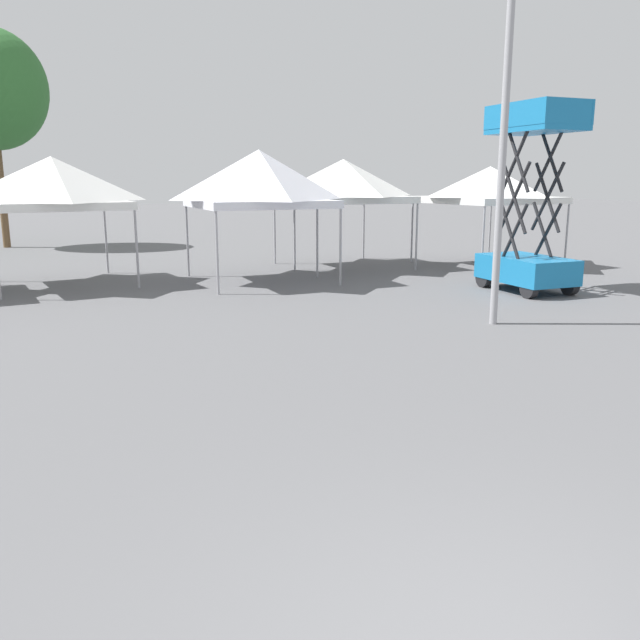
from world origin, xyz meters
name	(u,v)px	position (x,y,z in m)	size (l,w,h in m)	color
canopy_tent_right_of_center	(53,183)	(-0.70, 15.92, 2.59)	(3.53, 3.53, 3.24)	#9E9EA3
canopy_tent_left_of_center	(259,179)	(4.18, 14.19, 2.70)	(3.58, 3.58, 3.43)	#9E9EA3
canopy_tent_behind_center	(343,181)	(7.54, 15.68, 2.63)	(3.55, 3.55, 3.28)	#9E9EA3
canopy_tent_behind_left	(489,185)	(11.80, 13.99, 2.51)	(3.60, 3.60, 3.07)	#9E9EA3
scissor_lift	(528,237)	(9.32, 9.70, 1.31)	(1.60, 2.42, 4.41)	black
light_pole_near_lift	(506,92)	(6.06, 7.20, 4.20)	(0.36, 0.36, 7.30)	#9E9EA3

